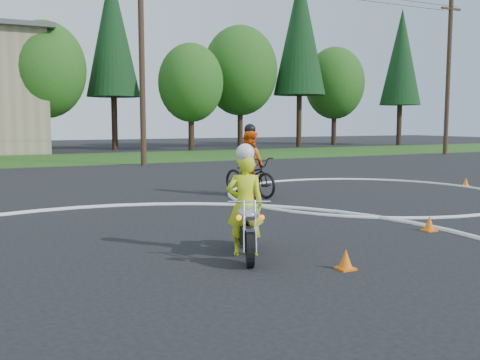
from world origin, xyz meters
name	(u,v)px	position (x,y,z in m)	size (l,w,h in m)	color
ground	(237,348)	(0.00, 0.00, 0.00)	(120.00, 120.00, 0.00)	black
grass_strip	(24,160)	(0.00, 27.00, 0.01)	(120.00, 10.00, 0.02)	#1E4714
course_markings	(241,237)	(2.17, 4.35, 0.01)	(19.05, 19.05, 0.12)	silver
primary_motorcycle	(248,228)	(1.63, 3.01, 0.47)	(0.96, 1.71, 0.96)	black
rider_primary_grp	(245,202)	(1.64, 3.14, 0.86)	(0.70, 0.59, 1.78)	#CBE918
rider_second_grp	(250,171)	(4.80, 9.19, 0.73)	(1.24, 2.26, 2.06)	black
traffic_cones	(442,230)	(5.50, 2.73, 0.14)	(20.52, 11.47, 0.30)	orange
treeline	(217,64)	(14.78, 34.61, 6.62)	(38.20, 8.10, 14.52)	#382619
utility_poles	(142,57)	(5.00, 21.00, 5.20)	(41.60, 1.12, 10.00)	#473321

